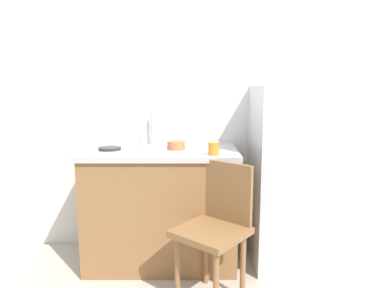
{
  "coord_description": "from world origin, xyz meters",
  "views": [
    {
      "loc": [
        -0.05,
        -1.95,
        1.37
      ],
      "look_at": [
        -0.04,
        0.6,
        0.95
      ],
      "focal_mm": 32.34,
      "sensor_mm": 36.0,
      "label": 1
    }
  ],
  "objects_px": {
    "cup_white": "(141,142)",
    "refrigerator": "(292,176)",
    "terracotta_bowl": "(175,145)",
    "chair": "(215,225)",
    "cup_orange": "(212,149)",
    "hotplate": "(108,149)"
  },
  "relations": [
    {
      "from": "refrigerator",
      "to": "cup_white",
      "type": "height_order",
      "value": "refrigerator"
    },
    {
      "from": "terracotta_bowl",
      "to": "chair",
      "type": "bearing_deg",
      "value": -60.92
    },
    {
      "from": "terracotta_bowl",
      "to": "cup_orange",
      "type": "distance_m",
      "value": 0.36
    },
    {
      "from": "hotplate",
      "to": "cup_orange",
      "type": "xyz_separation_m",
      "value": [
        0.78,
        -0.2,
        0.03
      ]
    },
    {
      "from": "terracotta_bowl",
      "to": "cup_white",
      "type": "height_order",
      "value": "cup_white"
    },
    {
      "from": "terracotta_bowl",
      "to": "cup_orange",
      "type": "height_order",
      "value": "cup_orange"
    },
    {
      "from": "hotplate",
      "to": "cup_white",
      "type": "xyz_separation_m",
      "value": [
        0.24,
        0.07,
        0.04
      ]
    },
    {
      "from": "cup_orange",
      "to": "chair",
      "type": "bearing_deg",
      "value": -88.91
    },
    {
      "from": "chair",
      "to": "terracotta_bowl",
      "type": "distance_m",
      "value": 0.72
    },
    {
      "from": "hotplate",
      "to": "terracotta_bowl",
      "type": "bearing_deg",
      "value": 2.67
    },
    {
      "from": "cup_orange",
      "to": "refrigerator",
      "type": "bearing_deg",
      "value": 19.06
    },
    {
      "from": "cup_orange",
      "to": "cup_white",
      "type": "xyz_separation_m",
      "value": [
        -0.54,
        0.27,
        0.0
      ]
    },
    {
      "from": "terracotta_bowl",
      "to": "hotplate",
      "type": "height_order",
      "value": "terracotta_bowl"
    },
    {
      "from": "hotplate",
      "to": "cup_orange",
      "type": "distance_m",
      "value": 0.81
    },
    {
      "from": "refrigerator",
      "to": "cup_white",
      "type": "xyz_separation_m",
      "value": [
        -1.18,
        0.05,
        0.26
      ]
    },
    {
      "from": "terracotta_bowl",
      "to": "cup_white",
      "type": "bearing_deg",
      "value": 169.7
    },
    {
      "from": "terracotta_bowl",
      "to": "cup_white",
      "type": "distance_m",
      "value": 0.27
    },
    {
      "from": "chair",
      "to": "cup_white",
      "type": "bearing_deg",
      "value": 174.26
    },
    {
      "from": "chair",
      "to": "cup_white",
      "type": "height_order",
      "value": "cup_white"
    },
    {
      "from": "refrigerator",
      "to": "chair",
      "type": "bearing_deg",
      "value": -141.81
    },
    {
      "from": "cup_white",
      "to": "refrigerator",
      "type": "bearing_deg",
      "value": -2.64
    },
    {
      "from": "hotplate",
      "to": "cup_orange",
      "type": "height_order",
      "value": "cup_orange"
    }
  ]
}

